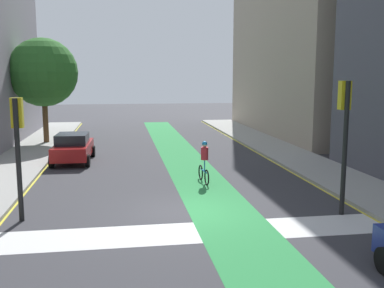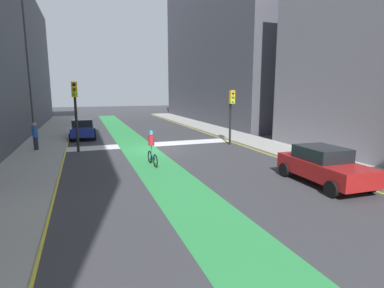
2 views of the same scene
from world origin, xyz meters
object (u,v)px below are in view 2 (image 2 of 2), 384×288
Objects in this scene: traffic_signal_near_right at (75,103)px; traffic_signal_near_left at (231,107)px; car_red_left_far at (323,165)px; pedestrian_sidewalk_right_a at (35,136)px; car_blue_right_near at (83,129)px; cyclist_in_lane at (152,147)px.

traffic_signal_near_left is (-10.53, 0.98, -0.35)m from traffic_signal_near_right.
car_red_left_far is (0.63, 9.83, -1.98)m from traffic_signal_near_left.
car_red_left_far is 2.40× the size of pedestrian_sidewalk_right_a.
car_red_left_far is (-9.91, 10.81, -2.33)m from traffic_signal_near_right.
traffic_signal_near_right is 1.05× the size of car_blue_right_near.
traffic_signal_near_left is 0.93× the size of car_blue_right_near.
cyclist_in_lane is (-3.77, 5.01, -2.16)m from traffic_signal_near_right.
car_red_left_far is at bearing 132.51° from traffic_signal_near_right.
traffic_signal_near_left is 8.08m from cyclist_in_lane.
cyclist_in_lane is (-3.43, 11.09, 0.17)m from car_blue_right_near.
traffic_signal_near_right is 6.63m from cyclist_in_lane.
cyclist_in_lane is at bearing 107.20° from car_blue_right_near.
pedestrian_sidewalk_right_a is at bearing -8.23° from traffic_signal_near_left.
traffic_signal_near_left reaches higher than car_blue_right_near.
traffic_signal_near_left is at bearing -149.17° from cyclist_in_lane.
traffic_signal_near_right is at bearing -5.29° from traffic_signal_near_left.
car_blue_right_near is at bearing -34.70° from traffic_signal_near_left.
car_blue_right_near is at bearing -60.47° from car_red_left_far.
traffic_signal_near_left reaches higher than cyclist_in_lane.
pedestrian_sidewalk_right_a is at bearing 60.71° from car_blue_right_near.
car_blue_right_near is 2.29× the size of cyclist_in_lane.
traffic_signal_near_left is at bearing 145.30° from car_blue_right_near.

